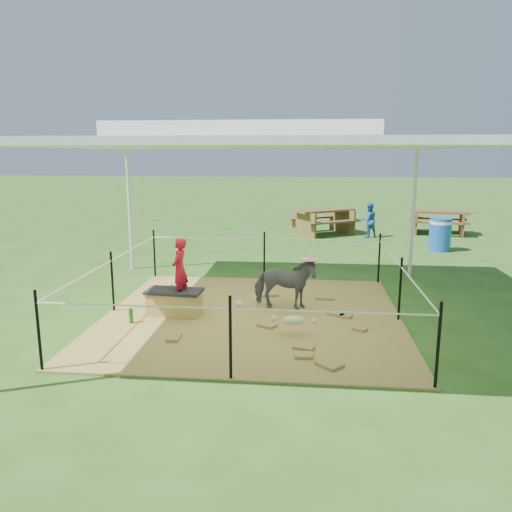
# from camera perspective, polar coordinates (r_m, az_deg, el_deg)

# --- Properties ---
(ground) EXTENTS (90.00, 90.00, 0.00)m
(ground) POSITION_cam_1_polar(r_m,az_deg,el_deg) (7.91, -0.44, -6.93)
(ground) COLOR #2D5919
(ground) RESTS_ON ground
(hay_patch) EXTENTS (4.60, 4.60, 0.03)m
(hay_patch) POSITION_cam_1_polar(r_m,az_deg,el_deg) (7.90, -0.44, -6.83)
(hay_patch) COLOR brown
(hay_patch) RESTS_ON ground
(canopy_tent) EXTENTS (6.30, 6.30, 2.90)m
(canopy_tent) POSITION_cam_1_polar(r_m,az_deg,el_deg) (7.49, -0.47, 12.96)
(canopy_tent) COLOR silver
(canopy_tent) RESTS_ON ground
(rope_fence) EXTENTS (4.54, 4.54, 1.00)m
(rope_fence) POSITION_cam_1_polar(r_m,az_deg,el_deg) (7.73, -0.45, -2.41)
(rope_fence) COLOR black
(rope_fence) RESTS_ON ground
(straw_bale) EXTENTS (0.83, 0.46, 0.36)m
(straw_bale) POSITION_cam_1_polar(r_m,az_deg,el_deg) (7.96, -9.29, -5.38)
(straw_bale) COLOR #B49041
(straw_bale) RESTS_ON hay_patch
(dark_cloth) EXTENTS (0.89, 0.51, 0.04)m
(dark_cloth) POSITION_cam_1_polar(r_m,az_deg,el_deg) (7.91, -9.34, -3.99)
(dark_cloth) COLOR black
(dark_cloth) RESTS_ON straw_bale
(woman) EXTENTS (0.26, 0.37, 0.97)m
(woman) POSITION_cam_1_polar(r_m,az_deg,el_deg) (7.77, -8.74, -0.75)
(woman) COLOR red
(woman) RESTS_ON straw_bale
(green_bottle) EXTENTS (0.07, 0.07, 0.22)m
(green_bottle) POSITION_cam_1_polar(r_m,az_deg,el_deg) (7.74, -14.10, -6.63)
(green_bottle) COLOR #186C19
(green_bottle) RESTS_ON hay_patch
(pony) EXTENTS (1.02, 0.48, 0.85)m
(pony) POSITION_cam_1_polar(r_m,az_deg,el_deg) (8.07, 3.28, -3.20)
(pony) COLOR #515056
(pony) RESTS_ON hay_patch
(pink_hat) EXTENTS (0.26, 0.26, 0.12)m
(pink_hat) POSITION_cam_1_polar(r_m,az_deg,el_deg) (7.96, 3.32, 0.18)
(pink_hat) COLOR pink
(pink_hat) RESTS_ON pony
(foal) EXTENTS (0.96, 0.62, 0.50)m
(foal) POSITION_cam_1_polar(r_m,az_deg,el_deg) (6.98, 4.29, -7.12)
(foal) COLOR beige
(foal) RESTS_ON hay_patch
(trash_barrel) EXTENTS (0.59, 0.59, 0.86)m
(trash_barrel) POSITION_cam_1_polar(r_m,az_deg,el_deg) (13.87, 20.29, 2.32)
(trash_barrel) COLOR blue
(trash_barrel) RESTS_ON ground
(picnic_table_near) EXTENTS (2.30, 2.15, 0.78)m
(picnic_table_near) POSITION_cam_1_polar(r_m,az_deg,el_deg) (15.86, 7.71, 3.91)
(picnic_table_near) COLOR #53381C
(picnic_table_near) RESTS_ON ground
(picnic_table_far) EXTENTS (1.95, 1.58, 0.72)m
(picnic_table_far) POSITION_cam_1_polar(r_m,az_deg,el_deg) (16.78, 20.15, 3.63)
(picnic_table_far) COLOR brown
(picnic_table_far) RESTS_ON ground
(distant_person) EXTENTS (0.62, 0.56, 1.04)m
(distant_person) POSITION_cam_1_polar(r_m,az_deg,el_deg) (15.47, 12.78, 4.01)
(distant_person) COLOR #305BB5
(distant_person) RESTS_ON ground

